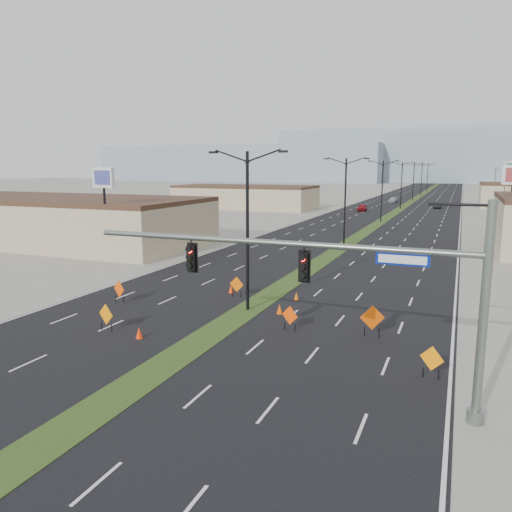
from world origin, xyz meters
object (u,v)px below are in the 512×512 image
at_px(streetlight_5, 422,178).
at_px(construction_sign_4, 372,319).
at_px(signal_mast, 351,282).
at_px(construction_sign_1, 119,290).
at_px(streetlight_3, 401,184).
at_px(cone_3, 231,289).
at_px(streetlight_6, 427,177).
at_px(cone_1, 280,309).
at_px(streetlight_0, 247,226).
at_px(construction_sign_5, 432,360).
at_px(streetlight_2, 382,189).
at_px(construction_sign_2, 237,285).
at_px(car_left, 362,208).
at_px(car_far, 393,200).
at_px(car_mid, 438,206).
at_px(streetlight_4, 413,180).
at_px(construction_sign_3, 290,316).
at_px(cone_2, 296,296).
at_px(pole_sign_west, 104,185).
at_px(cone_0, 139,333).
at_px(streetlight_1, 345,199).
at_px(construction_sign_0, 106,315).

relative_size(streetlight_5, construction_sign_4, 5.63).
relative_size(signal_mast, construction_sign_1, 10.40).
relative_size(streetlight_3, cone_3, 16.82).
xyz_separation_m(streetlight_6, cone_1, (2.19, -168.07, -5.09)).
relative_size(streetlight_0, construction_sign_5, 6.82).
bearing_deg(streetlight_5, streetlight_2, -90.00).
bearing_deg(construction_sign_2, car_left, 102.19).
distance_m(streetlight_3, streetlight_5, 56.00).
relative_size(streetlight_6, construction_sign_4, 5.63).
bearing_deg(car_far, car_mid, -51.55).
xyz_separation_m(streetlight_4, streetlight_5, (0.00, 28.00, 0.00)).
height_order(streetlight_5, car_left, streetlight_5).
distance_m(construction_sign_3, cone_2, 6.61).
distance_m(streetlight_4, construction_sign_1, 114.16).
relative_size(streetlight_5, pole_sign_west, 1.11).
xyz_separation_m(streetlight_5, cone_0, (-3.24, -147.17, -5.10)).
height_order(car_far, construction_sign_1, construction_sign_1).
xyz_separation_m(signal_mast, construction_sign_5, (2.94, 3.40, -3.93)).
xyz_separation_m(streetlight_0, car_mid, (7.47, 88.38, -4.78)).
xyz_separation_m(streetlight_4, streetlight_6, (0.00, 56.00, 0.00)).
height_order(construction_sign_1, construction_sign_4, construction_sign_4).
xyz_separation_m(construction_sign_2, cone_3, (-0.86, 0.88, -0.56)).
distance_m(signal_mast, streetlight_6, 178.21).
height_order(streetlight_0, construction_sign_2, streetlight_0).
bearing_deg(streetlight_4, cone_0, -91.56).
bearing_deg(streetlight_4, construction_sign_3, -88.11).
height_order(streetlight_4, streetlight_6, same).
xyz_separation_m(signal_mast, streetlight_3, (-8.56, 94.00, 0.63)).
bearing_deg(car_mid, streetlight_6, 100.14).
xyz_separation_m(streetlight_4, construction_sign_1, (-8.67, -113.74, -4.50)).
distance_m(streetlight_1, streetlight_6, 140.00).
xyz_separation_m(streetlight_3, construction_sign_1, (-8.67, -85.74, -4.50)).
bearing_deg(construction_sign_2, streetlight_3, 97.09).
xyz_separation_m(streetlight_0, construction_sign_0, (-5.64, -6.84, -4.50)).
bearing_deg(car_far, construction_sign_2, -87.41).
relative_size(streetlight_4, cone_2, 17.77).
bearing_deg(construction_sign_4, cone_0, 179.05).
height_order(streetlight_3, cone_2, streetlight_3).
xyz_separation_m(car_left, cone_2, (8.82, -71.88, -0.43)).
distance_m(construction_sign_2, cone_2, 4.26).
relative_size(signal_mast, construction_sign_5, 11.10).
distance_m(streetlight_5, construction_sign_5, 147.12).
bearing_deg(signal_mast, car_mid, 90.63).
bearing_deg(car_far, streetlight_0, -86.34).
relative_size(streetlight_2, streetlight_5, 1.00).
relative_size(streetlight_4, car_left, 2.41).
relative_size(construction_sign_2, cone_2, 2.61).
xyz_separation_m(streetlight_3, construction_sign_2, (-2.00, -81.32, -4.56)).
relative_size(construction_sign_0, construction_sign_4, 0.88).
bearing_deg(construction_sign_0, streetlight_5, 103.40).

